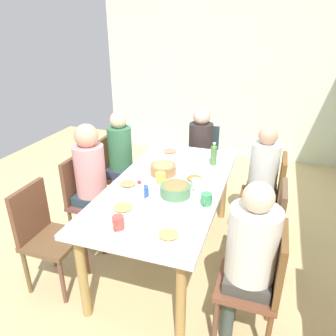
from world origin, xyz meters
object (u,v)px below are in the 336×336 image
bowl_0 (163,169)px  bottle_0 (140,196)px  plate_3 (170,152)px  dining_table (168,192)px  person_4 (122,156)px  chair_6 (86,196)px  plate_2 (128,185)px  cup_3 (196,184)px  person_2 (250,250)px  cup_4 (118,223)px  chair_2 (260,280)px  cup_5 (206,199)px  cup_0 (157,150)px  cup_6 (123,195)px  plate_1 (169,236)px  bowl_1 (175,189)px  bottle_1 (214,154)px  person_3 (262,174)px  chair_3 (269,193)px  chair_4 (115,170)px  cup_2 (143,191)px  person_6 (91,175)px  chair_1 (201,157)px  cup_1 (160,177)px  plate_0 (194,180)px  chair_0 (266,227)px  chair_5 (44,232)px  plate_4 (123,209)px

bowl_0 → bottle_0: bearing=3.2°
bowl_0 → plate_3: bearing=-168.8°
dining_table → person_4: person_4 is taller
chair_6 → plate_2: (0.16, 0.54, 0.28)m
plate_3 → cup_3: cup_3 is taller
person_2 → cup_4: 0.88m
chair_2 → cup_5: bearing=-130.2°
plate_3 → cup_0: (0.06, -0.13, 0.02)m
chair_6 → cup_6: bearing=57.6°
plate_1 → cup_3: cup_3 is taller
dining_table → bowl_0: bowl_0 is taller
bowl_1 → bottle_1: bearing=166.6°
bottle_1 → dining_table: bearing=-28.5°
chair_2 → person_3: 1.28m
cup_6 → bowl_1: bearing=119.3°
chair_3 → cup_0: chair_3 is taller
chair_2 → chair_3: 1.26m
dining_table → chair_4: bearing=-126.5°
cup_5 → cup_6: 0.65m
chair_2 → bottle_1: size_ratio=3.96×
plate_3 → cup_2: bearing=5.2°
person_3 → person_6: (0.63, -1.52, 0.04)m
dining_table → cup_4: 0.76m
chair_1 → plate_1: chair_1 is taller
bowl_0 → cup_1: bowl_0 is taller
plate_0 → bottle_0: 0.64m
person_6 → bottle_0: 0.83m
plate_1 → cup_3: 0.72m
chair_4 → cup_0: size_ratio=7.50×
cup_0 → cup_5: bearing=39.9°
chair_2 → person_4: 2.06m
plate_3 → bowl_1: bowl_1 is taller
chair_0 → plate_1: bearing=-39.5°
dining_table → chair_5: (0.63, -0.85, -0.18)m
cup_5 → bottle_0: size_ratio=0.54×
person_2 → chair_6: size_ratio=1.35×
plate_1 → plate_3: same height
cup_4 → chair_6: bearing=-134.9°
chair_2 → plate_4: size_ratio=3.49×
dining_table → cup_1: bearing=-103.7°
person_3 → cup_3: bearing=-38.2°
chair_0 → chair_3: bearing=180.0°
cup_2 → cup_6: size_ratio=1.02×
person_2 → plate_3: (-1.32, -0.97, 0.06)m
person_6 → cup_5: (0.24, 1.15, 0.08)m
chair_6 → cup_0: 0.87m
chair_1 → bowl_0: (1.15, -0.11, 0.32)m
chair_0 → chair_2: bearing=0.0°
chair_4 → person_3: bearing=90.0°
cup_5 → plate_3: bearing=-147.3°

